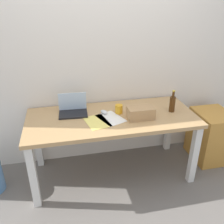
{
  "coord_description": "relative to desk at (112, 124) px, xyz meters",
  "views": [
    {
      "loc": [
        -0.47,
        -2.2,
        1.89
      ],
      "look_at": [
        0.0,
        0.0,
        0.79
      ],
      "focal_mm": 38.72,
      "sensor_mm": 36.0,
      "label": 1
    }
  ],
  "objects": [
    {
      "name": "coffee_mug",
      "position": [
        0.09,
        0.06,
        0.14
      ],
      "size": [
        0.08,
        0.08,
        0.09
      ],
      "primitive_type": "cylinder",
      "color": "gold",
      "rests_on": "desk"
    },
    {
      "name": "cardboard_box",
      "position": [
        0.28,
        -0.1,
        0.15
      ],
      "size": [
        0.27,
        0.15,
        0.12
      ],
      "primitive_type": "cube",
      "rotation": [
        0.0,
        0.0,
        0.01
      ],
      "color": "tan",
      "rests_on": "desk"
    },
    {
      "name": "paper_sheet_center",
      "position": [
        -0.02,
        -0.04,
        0.1
      ],
      "size": [
        0.31,
        0.35,
        0.0
      ],
      "primitive_type": "cube",
      "rotation": [
        0.0,
        0.0,
        0.39
      ],
      "color": "white",
      "rests_on": "desk"
    },
    {
      "name": "laptop_left",
      "position": [
        -0.39,
        0.15,
        0.14
      ],
      "size": [
        0.31,
        0.22,
        0.21
      ],
      "color": "black",
      "rests_on": "desk"
    },
    {
      "name": "filing_cabinet",
      "position": [
        1.26,
        0.04,
        -0.33
      ],
      "size": [
        0.4,
        0.48,
        0.62
      ],
      "primitive_type": "cube",
      "color": "#C68938",
      "rests_on": "ground"
    },
    {
      "name": "paper_yellow_folder",
      "position": [
        -0.17,
        -0.09,
        0.1
      ],
      "size": [
        0.27,
        0.34,
        0.0
      ],
      "primitive_type": "cube",
      "rotation": [
        0.0,
        0.0,
        0.22
      ],
      "color": "#F4E06B",
      "rests_on": "desk"
    },
    {
      "name": "ground_plane",
      "position": [
        0.0,
        0.0,
        -0.64
      ],
      "size": [
        8.0,
        8.0,
        0.0
      ],
      "primitive_type": "plane",
      "color": "slate"
    },
    {
      "name": "desk",
      "position": [
        0.0,
        0.0,
        0.0
      ],
      "size": [
        1.77,
        0.77,
        0.74
      ],
      "color": "tan",
      "rests_on": "ground"
    },
    {
      "name": "computer_mouse",
      "position": [
        -0.07,
        0.08,
        0.11
      ],
      "size": [
        0.09,
        0.11,
        0.03
      ],
      "primitive_type": "ellipsoid",
      "rotation": [
        0.0,
        0.0,
        0.34
      ],
      "color": "silver",
      "rests_on": "desk"
    },
    {
      "name": "back_wall",
      "position": [
        0.0,
        0.44,
        0.66
      ],
      "size": [
        5.2,
        0.08,
        2.6
      ],
      "primitive_type": "cube",
      "color": "silver",
      "rests_on": "ground"
    },
    {
      "name": "beer_bottle",
      "position": [
        0.66,
        -0.02,
        0.19
      ],
      "size": [
        0.06,
        0.06,
        0.24
      ],
      "color": "#47280F",
      "rests_on": "desk"
    }
  ]
}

